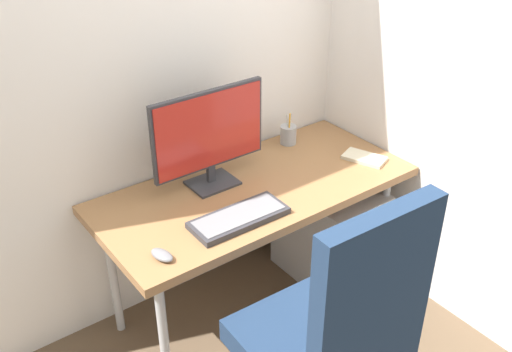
% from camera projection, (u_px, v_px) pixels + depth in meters
% --- Properties ---
extents(ground_plane, '(8.00, 8.00, 0.00)m').
position_uv_depth(ground_plane, '(255.00, 301.00, 3.06)').
color(ground_plane, brown).
extents(wall_back, '(2.93, 0.04, 2.80)m').
position_uv_depth(wall_back, '(205.00, 19.00, 2.61)').
color(wall_back, white).
rests_on(wall_back, ground_plane).
extents(wall_side_right, '(0.04, 2.13, 2.80)m').
position_uv_depth(wall_side_right, '(422.00, 19.00, 2.61)').
color(wall_side_right, white).
rests_on(wall_side_right, ground_plane).
extents(desk, '(1.49, 0.68, 0.71)m').
position_uv_depth(desk, '(255.00, 196.00, 2.73)').
color(desk, '#996B42').
rests_on(desk, ground_plane).
extents(office_chair, '(0.57, 0.59, 1.19)m').
position_uv_depth(office_chair, '(336.00, 332.00, 2.05)').
color(office_chair, black).
rests_on(office_chair, ground_plane).
extents(filing_cabinet, '(0.38, 0.53, 0.54)m').
position_uv_depth(filing_cabinet, '(329.00, 231.00, 3.14)').
color(filing_cabinet, '#B2B5BA').
rests_on(filing_cabinet, ground_plane).
extents(monitor, '(0.57, 0.17, 0.46)m').
position_uv_depth(monitor, '(209.00, 134.00, 2.59)').
color(monitor, '#333338').
rests_on(monitor, desk).
extents(keyboard, '(0.43, 0.18, 0.03)m').
position_uv_depth(keyboard, '(239.00, 218.00, 2.45)').
color(keyboard, '#333338').
rests_on(keyboard, desk).
extents(mouse, '(0.08, 0.12, 0.03)m').
position_uv_depth(mouse, '(162.00, 255.00, 2.23)').
color(mouse, slate).
rests_on(mouse, desk).
extents(pen_holder, '(0.08, 0.08, 0.18)m').
position_uv_depth(pen_holder, '(288.00, 134.00, 3.05)').
color(pen_holder, '#9EA0A5').
rests_on(pen_holder, desk).
extents(notebook, '(0.18, 0.23, 0.02)m').
position_uv_depth(notebook, '(364.00, 158.00, 2.91)').
color(notebook, beige).
rests_on(notebook, desk).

